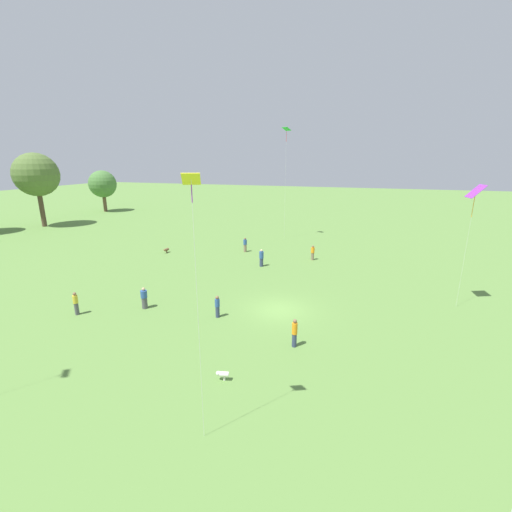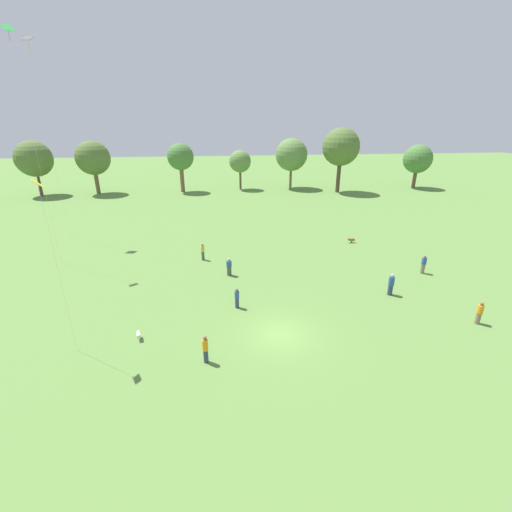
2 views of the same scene
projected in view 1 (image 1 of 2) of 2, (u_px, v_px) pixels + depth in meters
The scene contains 15 objects.
ground_plane at pixel (279, 310), 25.64m from camera, with size 240.00×240.00×0.00m, color #5B843D.
tree_5 at pixel (36, 175), 55.17m from camera, with size 6.90×6.90×11.93m.
tree_6 at pixel (103, 184), 72.31m from camera, with size 5.62×5.62×8.65m.
person_0 at pixel (313, 253), 38.09m from camera, with size 0.43×0.43×1.67m.
person_1 at pixel (261, 258), 35.78m from camera, with size 0.58×0.58×1.84m.
person_2 at pixel (217, 307), 24.22m from camera, with size 0.40×0.40×1.62m.
person_3 at pixel (245, 245), 41.44m from camera, with size 0.61×0.61×1.76m.
person_4 at pixel (144, 298), 25.68m from camera, with size 0.67×0.67×1.66m.
person_6 at pixel (76, 303), 24.61m from camera, with size 0.44×0.44×1.73m.
person_7 at pixel (295, 333), 20.35m from camera, with size 0.44×0.44×1.79m.
kite_3 at pixel (286, 134), 45.08m from camera, with size 1.25×1.28×14.92m.
kite_4 at pixel (192, 201), 11.34m from camera, with size 0.69×0.75×10.45m.
kite_5 at pixel (475, 194), 23.91m from camera, with size 1.37×1.07×9.18m.
dog_0 at pixel (166, 250), 41.12m from camera, with size 0.81×0.34×0.56m.
dog_1 at pixel (223, 374), 17.35m from camera, with size 0.37×0.67×0.52m.
Camera 1 is at (-22.96, -5.58, 10.87)m, focal length 24.00 mm.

